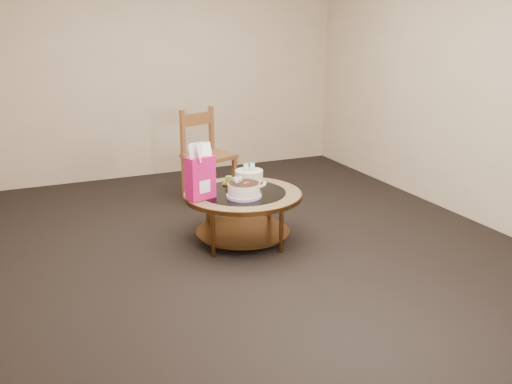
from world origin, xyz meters
name	(u,v)px	position (x,y,z in m)	size (l,w,h in m)	color
ground	(243,242)	(0.00, 0.00, 0.00)	(5.00, 5.00, 0.00)	black
room_walls	(242,62)	(0.00, 0.00, 1.54)	(4.52, 5.02, 2.61)	beige
coffee_table	(243,201)	(0.00, 0.00, 0.38)	(1.02, 1.02, 0.46)	brown
decorated_cake	(244,191)	(-0.05, -0.13, 0.51)	(0.29, 0.29, 0.17)	#B493D0
cream_cake	(249,177)	(0.14, 0.20, 0.52)	(0.31, 0.31, 0.20)	white
gift_bag	(200,172)	(-0.38, -0.02, 0.68)	(0.25, 0.21, 0.46)	#D21374
pillar_candle	(229,182)	(-0.03, 0.25, 0.49)	(0.13, 0.13, 0.09)	#DBC95A
dining_chair	(206,154)	(0.12, 1.29, 0.49)	(0.56, 0.56, 0.96)	brown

